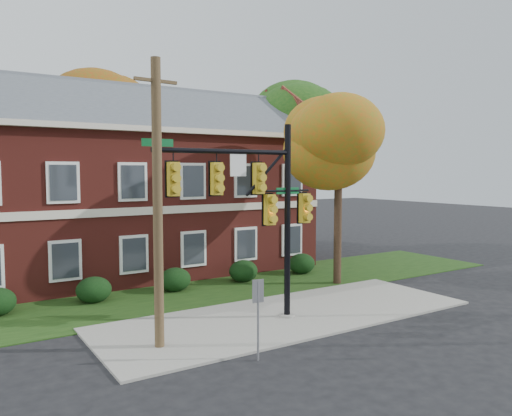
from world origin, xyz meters
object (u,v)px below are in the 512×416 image
hedge_right (243,271)px  tree_right_rear (297,127)px  traffic_signal (257,200)px  utility_pole (158,204)px  sign_post (258,306)px  hedge_left (94,290)px  hedge_center (175,280)px  hedge_far_right (302,264)px  apartment_building (133,177)px  tree_near_right (344,141)px  tree_far_rear (113,117)px

hedge_right → tree_right_rear: (7.81, 6.11, 7.60)m
traffic_signal → hedge_right: bearing=65.4°
utility_pole → sign_post: (1.95, -2.36, -2.75)m
traffic_signal → tree_right_rear: bearing=50.3°
hedge_left → hedge_center: size_ratio=1.00×
hedge_far_right → sign_post: sign_post is taller
sign_post → traffic_signal: bearing=66.9°
apartment_building → tree_near_right: 10.97m
hedge_right → hedge_left: bearing=180.0°
tree_right_rear → tree_near_right: bearing=-114.6°
hedge_left → tree_near_right: tree_near_right is taller
tree_right_rear → sign_post: 20.53m
hedge_left → apartment_building: bearing=56.3°
tree_right_rear → utility_pole: size_ratio=1.25×
hedge_center → utility_pole: (-3.24, -6.34, 3.78)m
tree_right_rear → traffic_signal: tree_right_rear is taller
apartment_building → hedge_center: (0.00, -5.25, -4.46)m
hedge_left → hedge_center: (3.50, 0.00, 0.00)m
tree_far_rear → utility_pole: 20.48m
tree_far_rear → apartment_building: bearing=-99.7°
tree_near_right → sign_post: 11.54m
hedge_far_right → tree_right_rear: tree_right_rear is taller
apartment_building → utility_pole: bearing=-105.6°
hedge_center → tree_far_rear: tree_far_rear is taller
apartment_building → hedge_left: 7.73m
hedge_center → traffic_signal: 6.97m
hedge_left → utility_pole: (0.26, -6.34, 3.78)m
traffic_signal → apartment_building: bearing=95.0°
hedge_left → sign_post: size_ratio=0.61×
apartment_building → hedge_left: size_ratio=13.43×
apartment_building → sign_post: 14.43m
traffic_signal → utility_pole: (-3.76, -0.49, 0.04)m
tree_right_rear → hedge_far_right: bearing=-125.2°
hedge_left → tree_far_rear: bearing=69.7°
hedge_left → hedge_right: (7.00, 0.00, 0.00)m
hedge_far_right → sign_post: bearing=-133.6°
tree_near_right → traffic_signal: (-6.71, -3.02, -2.40)m
hedge_far_right → sign_post: 12.06m
hedge_left → tree_right_rear: (14.81, 6.11, 7.60)m
traffic_signal → utility_pole: utility_pole is taller
apartment_building → tree_far_rear: tree_far_rear is taller
apartment_building → hedge_far_right: bearing=-36.9°
hedge_left → tree_far_rear: size_ratio=0.12×
hedge_left → hedge_center: same height
tree_right_rear → sign_post: (-12.61, -14.81, -6.57)m
hedge_left → traffic_signal: (4.01, -5.85, 3.75)m
hedge_far_right → utility_pole: utility_pole is taller
hedge_center → hedge_far_right: bearing=0.0°
apartment_building → tree_far_rear: (1.34, 7.84, 3.86)m
hedge_center → tree_near_right: bearing=-21.4°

